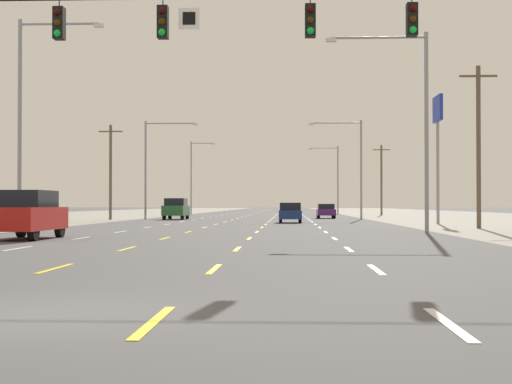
# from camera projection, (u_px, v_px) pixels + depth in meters

# --- Properties ---
(ground_plane) EXTENTS (572.00, 572.00, 0.00)m
(ground_plane) POSITION_uv_depth(u_px,v_px,m) (254.00, 219.00, 75.73)
(ground_plane) COLOR #4C4C4F
(lot_apron_left) EXTENTS (28.00, 440.00, 0.01)m
(lot_apron_left) POSITION_uv_depth(u_px,v_px,m) (7.00, 218.00, 76.78)
(lot_apron_left) COLOR gray
(lot_apron_left) RESTS_ON ground
(lot_apron_right) EXTENTS (28.00, 440.00, 0.01)m
(lot_apron_right) POSITION_uv_depth(u_px,v_px,m) (509.00, 219.00, 74.68)
(lot_apron_right) COLOR gray
(lot_apron_right) RESTS_ON ground
(lane_markings) EXTENTS (10.64, 227.60, 0.01)m
(lane_markings) POSITION_uv_depth(u_px,v_px,m) (266.00, 214.00, 114.19)
(lane_markings) COLOR white
(lane_markings) RESTS_ON ground
(signal_span_wire) EXTENTS (26.77, 0.53, 8.57)m
(signal_span_wire) POSITION_uv_depth(u_px,v_px,m) (170.00, 76.00, 21.80)
(signal_span_wire) COLOR brown
(signal_span_wire) RESTS_ON ground
(suv_far_left_nearest) EXTENTS (1.98, 4.90, 1.98)m
(suv_far_left_nearest) POSITION_uv_depth(u_px,v_px,m) (27.00, 214.00, 31.17)
(suv_far_left_nearest) COLOR red
(suv_far_left_nearest) RESTS_ON ground
(hatchback_inner_right_near) EXTENTS (1.72, 3.90, 1.54)m
(hatchback_inner_right_near) POSITION_uv_depth(u_px,v_px,m) (290.00, 213.00, 58.87)
(hatchback_inner_right_near) COLOR navy
(hatchback_inner_right_near) RESTS_ON ground
(suv_far_left_mid) EXTENTS (1.98, 4.90, 1.98)m
(suv_far_left_mid) POSITION_uv_depth(u_px,v_px,m) (176.00, 208.00, 71.84)
(suv_far_left_mid) COLOR #235B2D
(suv_far_left_mid) RESTS_ON ground
(sedan_far_right_midfar) EXTENTS (1.80, 4.50, 1.46)m
(sedan_far_right_midfar) POSITION_uv_depth(u_px,v_px,m) (326.00, 211.00, 77.56)
(sedan_far_right_midfar) COLOR #4C196B
(sedan_far_right_midfar) RESTS_ON ground
(pole_sign_right_row_1) EXTENTS (0.24, 2.72, 9.27)m
(pole_sign_right_row_1) POSITION_uv_depth(u_px,v_px,m) (438.00, 123.00, 55.68)
(pole_sign_right_row_1) COLOR gray
(pole_sign_right_row_1) RESTS_ON ground
(streetlight_left_row_0) EXTENTS (4.38, 0.26, 10.74)m
(streetlight_left_row_0) POSITION_uv_depth(u_px,v_px,m) (28.00, 109.00, 38.65)
(streetlight_left_row_0) COLOR gray
(streetlight_left_row_0) RESTS_ON ground
(streetlight_right_row_0) EXTENTS (5.04, 0.26, 9.90)m
(streetlight_right_row_0) POSITION_uv_depth(u_px,v_px,m) (415.00, 115.00, 37.83)
(streetlight_right_row_0) COLOR gray
(streetlight_right_row_0) RESTS_ON ground
(streetlight_left_row_1) EXTENTS (5.11, 0.26, 9.31)m
(streetlight_left_row_1) POSITION_uv_depth(u_px,v_px,m) (152.00, 161.00, 72.62)
(streetlight_left_row_1) COLOR gray
(streetlight_left_row_1) RESTS_ON ground
(streetlight_right_row_1) EXTENTS (4.99, 0.26, 9.29)m
(streetlight_right_row_1) POSITION_uv_depth(u_px,v_px,m) (355.00, 161.00, 71.81)
(streetlight_right_row_1) COLOR gray
(streetlight_right_row_1) RESTS_ON ground
(streetlight_left_row_2) EXTENTS (3.44, 0.26, 10.15)m
(streetlight_left_row_2) POSITION_uv_depth(u_px,v_px,m) (193.00, 173.00, 106.62)
(streetlight_left_row_2) COLOR gray
(streetlight_left_row_2) RESTS_ON ground
(streetlight_right_row_2) EXTENTS (4.11, 0.26, 9.43)m
(streetlight_right_row_2) POSITION_uv_depth(u_px,v_px,m) (335.00, 175.00, 105.79)
(streetlight_right_row_2) COLOR gray
(streetlight_right_row_2) RESTS_ON ground
(utility_pole_right_row_0) EXTENTS (2.20, 0.26, 9.55)m
(utility_pole_right_row_0) POSITION_uv_depth(u_px,v_px,m) (479.00, 144.00, 45.07)
(utility_pole_right_row_0) COLOR brown
(utility_pole_right_row_0) RESTS_ON ground
(utility_pole_left_row_1) EXTENTS (2.20, 0.26, 8.72)m
(utility_pole_left_row_1) POSITION_uv_depth(u_px,v_px,m) (111.00, 170.00, 70.62)
(utility_pole_left_row_1) COLOR brown
(utility_pole_left_row_1) RESTS_ON ground
(utility_pole_right_row_2) EXTENTS (2.20, 0.26, 9.13)m
(utility_pole_right_row_2) POSITION_uv_depth(u_px,v_px,m) (381.00, 179.00, 100.17)
(utility_pole_right_row_2) COLOR brown
(utility_pole_right_row_2) RESTS_ON ground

